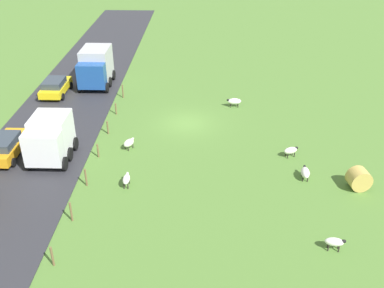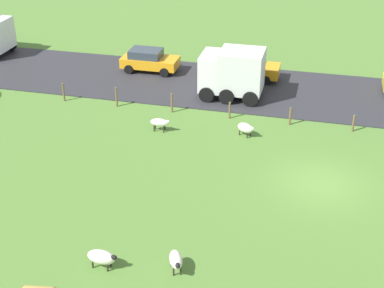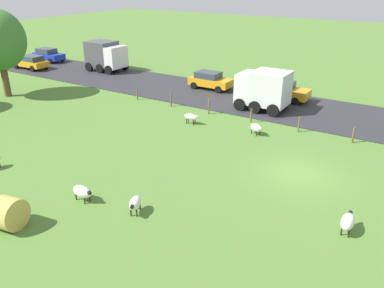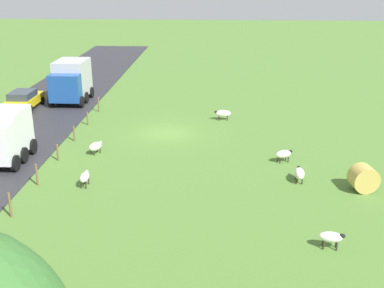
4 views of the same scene
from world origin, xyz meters
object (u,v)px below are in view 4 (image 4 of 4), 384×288
object	(u,v)px
sheep_3	(284,154)
truck_0	(2,135)
truck_1	(71,81)
sheep_5	(95,147)
car_2	(24,99)
sheep_0	(299,173)
hay_bale_0	(363,178)
sheep_4	(331,237)
sheep_1	(85,177)
sheep_2	(223,113)

from	to	relation	value
sheep_3	truck_0	xyz separation A→B (m)	(16.95, 0.90, 1.21)
sheep_3	truck_1	xyz separation A→B (m)	(16.79, -13.08, 1.42)
sheep_5	car_2	size ratio (longest dim) A/B	0.26
sheep_0	hay_bale_0	xyz separation A→B (m)	(-3.19, 0.98, 0.22)
sheep_0	sheep_3	distance (m)	2.87
sheep_4	sheep_5	world-z (taller)	sheep_4
sheep_0	truck_1	xyz separation A→B (m)	(17.29, -15.90, 1.44)
sheep_5	sheep_4	bearing A→B (deg)	140.33
sheep_3	car_2	distance (m)	22.81
sheep_4	hay_bale_0	world-z (taller)	hay_bale_0
sheep_0	sheep_1	size ratio (longest dim) A/B	1.11
sheep_0	sheep_4	xyz separation A→B (m)	(-0.26, 6.76, 0.05)
sheep_3	sheep_5	world-z (taller)	sheep_3
sheep_0	hay_bale_0	world-z (taller)	hay_bale_0
sheep_2	sheep_5	distance (m)	11.21
truck_0	car_2	size ratio (longest dim) A/B	0.91
sheep_0	sheep_4	size ratio (longest dim) A/B	1.13
sheep_1	sheep_2	world-z (taller)	sheep_2
sheep_4	sheep_5	bearing A→B (deg)	-39.67
sheep_3	hay_bale_0	xyz separation A→B (m)	(-3.69, 3.81, 0.19)
sheep_5	truck_0	world-z (taller)	truck_0
sheep_5	sheep_1	bearing A→B (deg)	96.97
sheep_2	sheep_4	bearing A→B (deg)	103.58
hay_bale_0	truck_1	xyz separation A→B (m)	(20.48, -16.89, 1.22)
sheep_2	sheep_0	bearing A→B (deg)	109.96
sheep_0	sheep_1	distance (m)	11.74
hay_bale_0	truck_1	world-z (taller)	truck_1
sheep_0	sheep_4	bearing A→B (deg)	92.17
sheep_1	car_2	xyz separation A→B (m)	(8.98, -14.68, 0.33)
sheep_3	sheep_0	bearing A→B (deg)	100.08
hay_bale_0	sheep_4	bearing A→B (deg)	63.10
sheep_2	car_2	distance (m)	16.70
hay_bale_0	car_2	xyz separation A→B (m)	(23.85, -14.46, 0.15)
sheep_4	car_2	xyz separation A→B (m)	(20.92, -20.24, 0.32)
sheep_4	sheep_5	xyz separation A→B (m)	(12.53, -10.39, -0.05)
sheep_0	sheep_2	size ratio (longest dim) A/B	0.98
truck_0	car_2	xyz separation A→B (m)	(3.22, -11.55, -0.86)
truck_1	hay_bale_0	bearing A→B (deg)	140.50
sheep_0	car_2	xyz separation A→B (m)	(20.66, -13.48, 0.37)
sheep_2	hay_bale_0	world-z (taller)	hay_bale_0
sheep_2	truck_0	distance (m)	16.36
truck_1	car_2	bearing A→B (deg)	35.75
sheep_3	truck_1	world-z (taller)	truck_1
sheep_3	sheep_5	bearing A→B (deg)	-3.88
sheep_2	truck_1	xyz separation A→B (m)	(13.19, -4.59, 1.41)
hay_bale_0	sheep_2	bearing A→B (deg)	-59.30
sheep_3	sheep_4	distance (m)	9.62
truck_1	car_2	xyz separation A→B (m)	(3.37, 2.43, -1.07)
truck_0	sheep_0	bearing A→B (deg)	173.71
sheep_5	sheep_2	bearing A→B (deg)	-136.71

